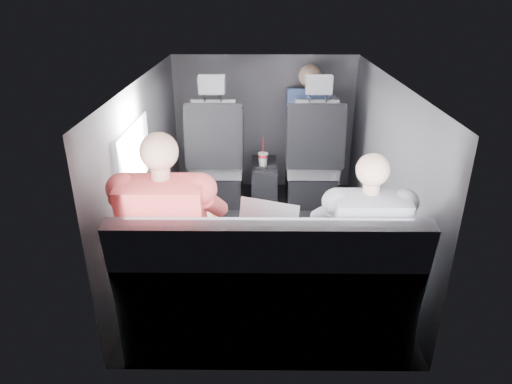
{
  "coord_description": "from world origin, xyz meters",
  "views": [
    {
      "loc": [
        -0.04,
        -3.19,
        1.94
      ],
      "look_at": [
        -0.07,
        -0.05,
        0.52
      ],
      "focal_mm": 32.0,
      "sensor_mm": 36.0,
      "label": 1
    }
  ],
  "objects_px": {
    "front_seat_left": "(217,165)",
    "laptop_silver": "(268,225)",
    "front_seat_right": "(312,165)",
    "passenger_rear_left": "(171,237)",
    "laptop_white": "(174,222)",
    "passenger_rear_right": "(360,244)",
    "passenger_front_right": "(308,121)",
    "soda_cup": "(263,159)",
    "center_console": "(264,183)",
    "laptop_black": "(356,230)",
    "rear_bench": "(267,298)"
  },
  "relations": [
    {
      "from": "center_console",
      "to": "laptop_silver",
      "type": "height_order",
      "value": "laptop_silver"
    },
    {
      "from": "soda_cup",
      "to": "front_seat_left",
      "type": "bearing_deg",
      "value": 176.01
    },
    {
      "from": "passenger_rear_right",
      "to": "center_console",
      "type": "bearing_deg",
      "value": 105.76
    },
    {
      "from": "laptop_white",
      "to": "passenger_rear_right",
      "type": "height_order",
      "value": "passenger_rear_right"
    },
    {
      "from": "center_console",
      "to": "passenger_rear_left",
      "type": "xyz_separation_m",
      "value": [
        -0.54,
        -1.85,
        0.45
      ]
    },
    {
      "from": "soda_cup",
      "to": "laptop_black",
      "type": "xyz_separation_m",
      "value": [
        0.54,
        -1.65,
        0.16
      ]
    },
    {
      "from": "laptop_white",
      "to": "rear_bench",
      "type": "bearing_deg",
      "value": -28.83
    },
    {
      "from": "front_seat_right",
      "to": "soda_cup",
      "type": "height_order",
      "value": "front_seat_right"
    },
    {
      "from": "soda_cup",
      "to": "laptop_silver",
      "type": "xyz_separation_m",
      "value": [
        0.02,
        -1.6,
        0.16
      ]
    },
    {
      "from": "soda_cup",
      "to": "passenger_front_right",
      "type": "height_order",
      "value": "passenger_front_right"
    },
    {
      "from": "center_console",
      "to": "passenger_front_right",
      "type": "distance_m",
      "value": 0.73
    },
    {
      "from": "laptop_black",
      "to": "passenger_front_right",
      "type": "height_order",
      "value": "passenger_front_right"
    },
    {
      "from": "soda_cup",
      "to": "laptop_black",
      "type": "relative_size",
      "value": 0.75
    },
    {
      "from": "center_console",
      "to": "front_seat_left",
      "type": "bearing_deg",
      "value": -174.93
    },
    {
      "from": "passenger_rear_left",
      "to": "laptop_black",
      "type": "bearing_deg",
      "value": 6.99
    },
    {
      "from": "front_seat_right",
      "to": "passenger_rear_left",
      "type": "height_order",
      "value": "passenger_rear_left"
    },
    {
      "from": "laptop_white",
      "to": "passenger_front_right",
      "type": "distance_m",
      "value": 2.1
    },
    {
      "from": "center_console",
      "to": "passenger_rear_left",
      "type": "distance_m",
      "value": 1.98
    },
    {
      "from": "passenger_rear_right",
      "to": "front_seat_left",
      "type": "bearing_deg",
      "value": 118.26
    },
    {
      "from": "laptop_silver",
      "to": "passenger_front_right",
      "type": "bearing_deg",
      "value": 77.6
    },
    {
      "from": "center_console",
      "to": "passenger_rear_right",
      "type": "bearing_deg",
      "value": -74.24
    },
    {
      "from": "laptop_black",
      "to": "passenger_rear_right",
      "type": "height_order",
      "value": "passenger_rear_right"
    },
    {
      "from": "passenger_rear_right",
      "to": "front_seat_right",
      "type": "bearing_deg",
      "value": 92.25
    },
    {
      "from": "front_seat_left",
      "to": "laptop_black",
      "type": "relative_size",
      "value": 3.32
    },
    {
      "from": "front_seat_left",
      "to": "front_seat_right",
      "type": "distance_m",
      "value": 0.9
    },
    {
      "from": "center_console",
      "to": "passenger_rear_left",
      "type": "height_order",
      "value": "passenger_rear_left"
    },
    {
      "from": "passenger_rear_left",
      "to": "laptop_white",
      "type": "bearing_deg",
      "value": 96.23
    },
    {
      "from": "rear_bench",
      "to": "passenger_front_right",
      "type": "bearing_deg",
      "value": 79.02
    },
    {
      "from": "front_seat_left",
      "to": "passenger_front_right",
      "type": "height_order",
      "value": "passenger_front_right"
    },
    {
      "from": "front_seat_left",
      "to": "laptop_black",
      "type": "bearing_deg",
      "value": -59.93
    },
    {
      "from": "passenger_rear_left",
      "to": "center_console",
      "type": "bearing_deg",
      "value": 73.68
    },
    {
      "from": "passenger_rear_left",
      "to": "laptop_silver",
      "type": "bearing_deg",
      "value": 18.01
    },
    {
      "from": "front_seat_left",
      "to": "front_seat_right",
      "type": "xyz_separation_m",
      "value": [
        0.9,
        0.0,
        0.0
      ]
    },
    {
      "from": "front_seat_left",
      "to": "laptop_silver",
      "type": "relative_size",
      "value": 2.97
    },
    {
      "from": "front_seat_left",
      "to": "passenger_rear_right",
      "type": "xyz_separation_m",
      "value": [
        0.97,
        -1.81,
        0.21
      ]
    },
    {
      "from": "front_seat_left",
      "to": "laptop_black",
      "type": "height_order",
      "value": "front_seat_left"
    },
    {
      "from": "rear_bench",
      "to": "laptop_white",
      "type": "relative_size",
      "value": 4.43
    },
    {
      "from": "laptop_white",
      "to": "passenger_rear_right",
      "type": "relative_size",
      "value": 0.3
    },
    {
      "from": "front_seat_left",
      "to": "laptop_silver",
      "type": "distance_m",
      "value": 1.71
    },
    {
      "from": "center_console",
      "to": "laptop_white",
      "type": "bearing_deg",
      "value": -109.1
    },
    {
      "from": "center_console",
      "to": "passenger_front_right",
      "type": "height_order",
      "value": "passenger_front_right"
    },
    {
      "from": "soda_cup",
      "to": "passenger_rear_left",
      "type": "relative_size",
      "value": 0.22
    },
    {
      "from": "rear_bench",
      "to": "soda_cup",
      "type": "distance_m",
      "value": 1.88
    },
    {
      "from": "soda_cup",
      "to": "passenger_rear_right",
      "type": "bearing_deg",
      "value": -73.2
    },
    {
      "from": "front_seat_left",
      "to": "laptop_black",
      "type": "xyz_separation_m",
      "value": [
        0.97,
        -1.68,
        0.23
      ]
    },
    {
      "from": "laptop_silver",
      "to": "passenger_front_right",
      "type": "distance_m",
      "value": 1.94
    },
    {
      "from": "soda_cup",
      "to": "passenger_rear_left",
      "type": "distance_m",
      "value": 1.86
    },
    {
      "from": "center_console",
      "to": "laptop_black",
      "type": "height_order",
      "value": "laptop_black"
    },
    {
      "from": "rear_bench",
      "to": "passenger_rear_right",
      "type": "bearing_deg",
      "value": 10.42
    },
    {
      "from": "front_seat_right",
      "to": "passenger_rear_left",
      "type": "relative_size",
      "value": 0.98
    }
  ]
}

